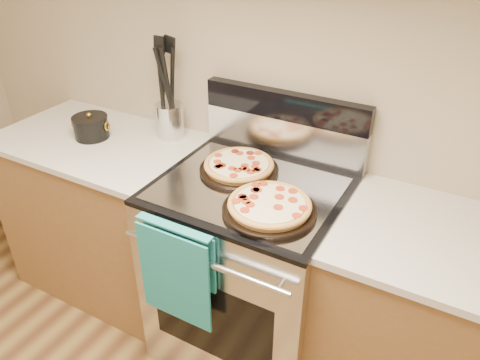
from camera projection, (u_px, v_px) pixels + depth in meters
The scene contains 16 objects.
wall_back at pixel (292, 60), 1.95m from camera, with size 4.00×4.00×0.00m, color tan.
range_body at pixel (250, 272), 2.15m from camera, with size 0.76×0.68×0.90m, color #B7B7BC.
oven_window at pixel (211, 321), 1.90m from camera, with size 0.56×0.01×0.40m, color black.
cooktop at pixel (251, 188), 1.92m from camera, with size 0.76×0.68×0.02m, color black.
backsplash_lower at pixel (284, 137), 2.10m from camera, with size 0.76×0.06×0.18m, color silver.
backsplash_upper at pixel (285, 105), 2.02m from camera, with size 0.76×0.06×0.12m, color black.
oven_handle at pixel (202, 261), 1.69m from camera, with size 0.03×0.03×0.70m, color silver.
dish_towel at pixel (177, 271), 1.79m from camera, with size 0.32×0.05×0.42m, color #197D70, non-canonical shape.
foil_sheet at pixel (248, 188), 1.89m from camera, with size 0.70×0.55×0.01m, color gray.
cabinet_left at pixel (110, 216), 2.55m from camera, with size 1.00×0.62×0.88m, color brown.
countertop_left at pixel (97, 141), 2.31m from camera, with size 1.02×0.64×0.03m, color beige.
cabinet_right at pixel (453, 345), 1.82m from camera, with size 1.00×0.62×0.88m, color brown.
pepperoni_pizza_back at pixel (239, 167), 1.99m from camera, with size 0.33×0.33×0.04m, color #C8853D, non-canonical shape.
pepperoni_pizza_front at pixel (270, 207), 1.73m from camera, with size 0.35×0.35×0.05m, color #C8853D, non-canonical shape.
utensil_crock at pixel (170, 120), 2.29m from camera, with size 0.13×0.13×0.17m, color silver.
saucepan at pixel (91, 128), 2.29m from camera, with size 0.17×0.17×0.10m, color black.
Camera 1 is at (0.75, 0.21, 1.93)m, focal length 35.00 mm.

